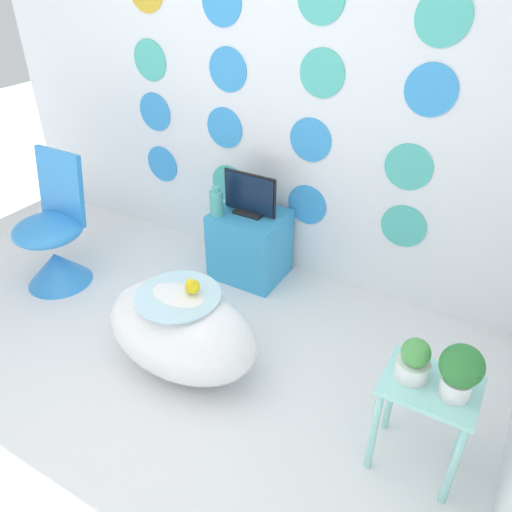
{
  "coord_description": "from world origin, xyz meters",
  "views": [
    {
      "loc": [
        1.49,
        -0.73,
        2.0
      ],
      "look_at": [
        0.51,
        0.95,
        0.75
      ],
      "focal_mm": 35.0,
      "sensor_mm": 36.0,
      "label": 1
    }
  ],
  "objects_px": {
    "tv": "(250,196)",
    "vase": "(216,203)",
    "bathtub": "(181,330)",
    "potted_plant_left": "(414,361)",
    "chair": "(54,246)",
    "potted_plant_right": "(460,370)"
  },
  "relations": [
    {
      "from": "tv",
      "to": "bathtub",
      "type": "bearing_deg",
      "value": -81.07
    },
    {
      "from": "potted_plant_left",
      "to": "potted_plant_right",
      "type": "height_order",
      "value": "potted_plant_right"
    },
    {
      "from": "potted_plant_right",
      "to": "chair",
      "type": "bearing_deg",
      "value": 175.47
    },
    {
      "from": "bathtub",
      "to": "potted_plant_left",
      "type": "bearing_deg",
      "value": 1.74
    },
    {
      "from": "tv",
      "to": "vase",
      "type": "xyz_separation_m",
      "value": [
        -0.17,
        -0.13,
        -0.03
      ]
    },
    {
      "from": "tv",
      "to": "potted_plant_right",
      "type": "distance_m",
      "value": 1.75
    },
    {
      "from": "chair",
      "to": "potted_plant_left",
      "type": "relative_size",
      "value": 4.68
    },
    {
      "from": "potted_plant_right",
      "to": "bathtub",
      "type": "bearing_deg",
      "value": -179.06
    },
    {
      "from": "tv",
      "to": "potted_plant_left",
      "type": "relative_size",
      "value": 1.98
    },
    {
      "from": "tv",
      "to": "potted_plant_right",
      "type": "height_order",
      "value": "tv"
    },
    {
      "from": "bathtub",
      "to": "potted_plant_right",
      "type": "distance_m",
      "value": 1.38
    },
    {
      "from": "tv",
      "to": "potted_plant_right",
      "type": "xyz_separation_m",
      "value": [
        1.48,
        -0.93,
        0.03
      ]
    },
    {
      "from": "vase",
      "to": "bathtub",
      "type": "bearing_deg",
      "value": -68.67
    },
    {
      "from": "chair",
      "to": "tv",
      "type": "bearing_deg",
      "value": 33.96
    },
    {
      "from": "vase",
      "to": "potted_plant_right",
      "type": "height_order",
      "value": "potted_plant_right"
    },
    {
      "from": "bathtub",
      "to": "potted_plant_left",
      "type": "height_order",
      "value": "potted_plant_left"
    },
    {
      "from": "bathtub",
      "to": "tv",
      "type": "bearing_deg",
      "value": 98.93
    },
    {
      "from": "potted_plant_left",
      "to": "tv",
      "type": "bearing_deg",
      "value": 145.08
    },
    {
      "from": "bathtub",
      "to": "chair",
      "type": "xyz_separation_m",
      "value": [
        -1.23,
        0.22,
        0.02
      ]
    },
    {
      "from": "chair",
      "to": "tv",
      "type": "xyz_separation_m",
      "value": [
        1.08,
        0.73,
        0.33
      ]
    },
    {
      "from": "tv",
      "to": "chair",
      "type": "bearing_deg",
      "value": -146.04
    },
    {
      "from": "chair",
      "to": "potted_plant_right",
      "type": "xyz_separation_m",
      "value": [
        2.56,
        -0.2,
        0.36
      ]
    }
  ]
}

